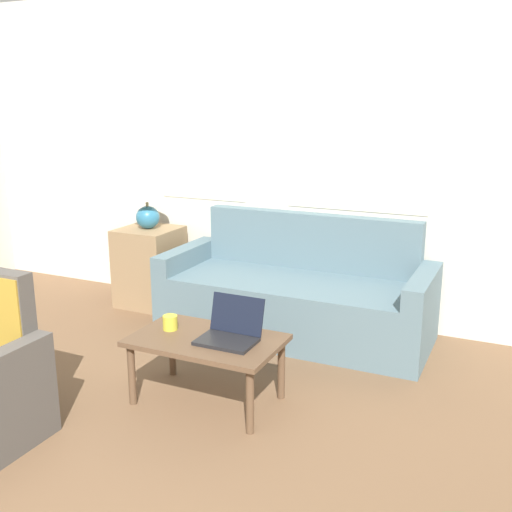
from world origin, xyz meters
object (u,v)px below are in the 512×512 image
at_px(couch, 297,298).
at_px(laptop, 230,331).
at_px(coffee_table, 207,346).
at_px(table_lamp, 147,196).
at_px(cup_navy, 170,323).

height_order(couch, laptop, couch).
bearing_deg(laptop, coffee_table, -167.14).
distance_m(table_lamp, coffee_table, 1.95).
bearing_deg(table_lamp, couch, -3.15).
height_order(couch, cup_navy, couch).
xyz_separation_m(coffee_table, cup_navy, (-0.26, 0.02, 0.09)).
height_order(couch, coffee_table, couch).
xyz_separation_m(table_lamp, coffee_table, (1.30, -1.31, -0.60)).
relative_size(coffee_table, laptop, 2.63).
bearing_deg(coffee_table, cup_navy, 174.73).
bearing_deg(table_lamp, cup_navy, -51.01).
height_order(table_lamp, laptop, table_lamp).
distance_m(couch, table_lamp, 1.54).
relative_size(table_lamp, coffee_table, 0.52).
height_order(table_lamp, cup_navy, table_lamp).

